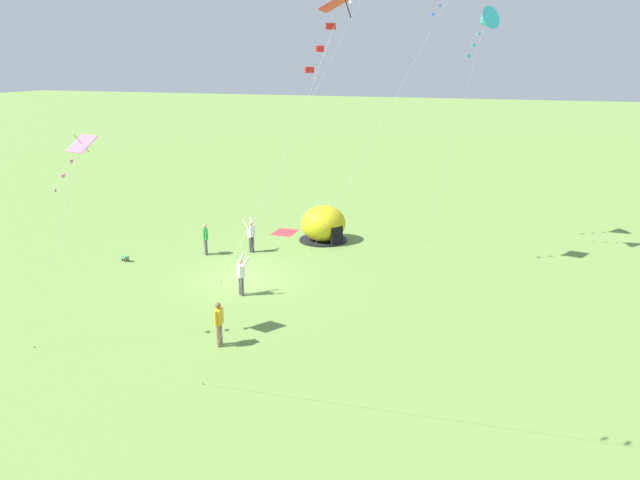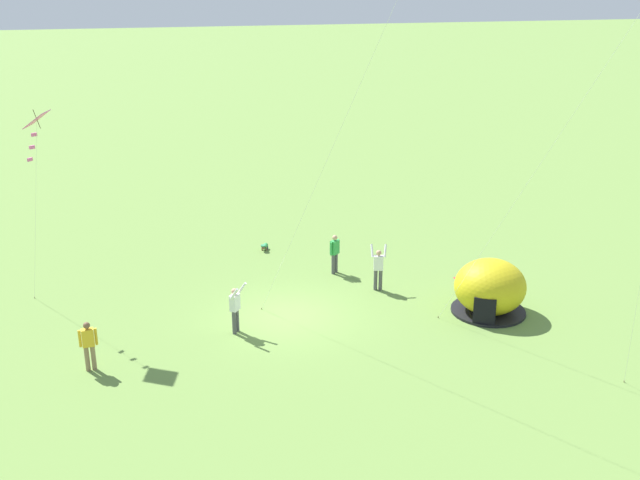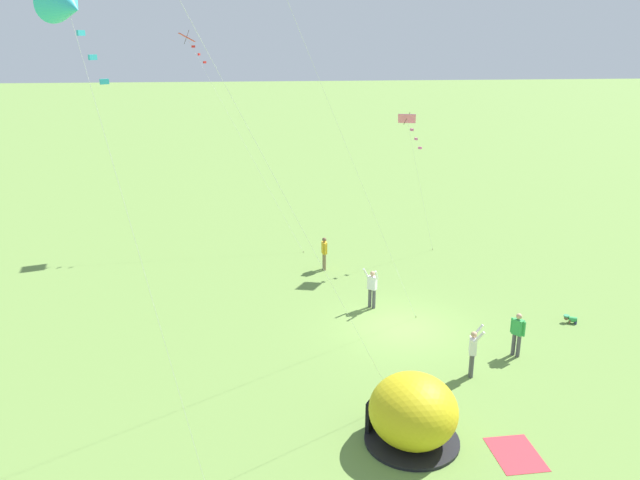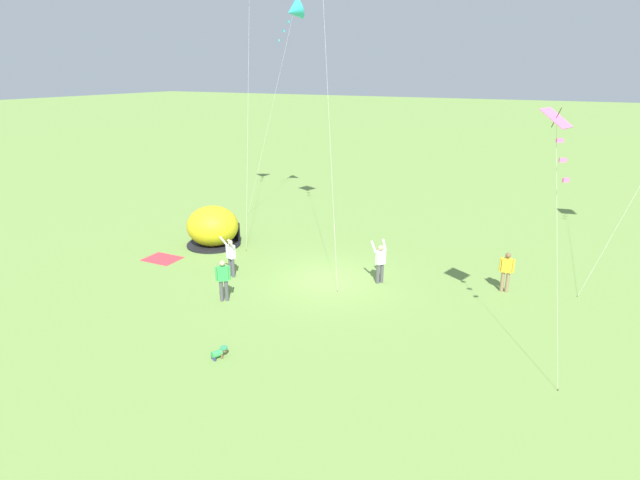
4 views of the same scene
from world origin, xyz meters
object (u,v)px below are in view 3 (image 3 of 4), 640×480
popup_tent (413,412)px  person_strolling (372,287)px  kite_cyan (67,5)px  kite_red (191,44)px  kite_pink (409,124)px  toddler_crawling (571,319)px  person_watching_sky (324,252)px  person_flying_kite (473,350)px  person_with_toddler (517,332)px

popup_tent → person_strolling: popup_tent is taller
popup_tent → kite_cyan: (0.19, 8.42, 11.07)m
person_strolling → kite_red: (11.72, 8.19, 10.02)m
person_strolling → kite_cyan: (-9.35, 9.03, 11.07)m
kite_red → popup_tent: bearing=-160.4°
popup_tent → kite_red: 24.69m
popup_tent → kite_pink: (15.78, -3.53, 6.18)m
kite_red → kite_cyan: 21.10m
popup_tent → kite_pink: kite_pink is taller
popup_tent → person_strolling: size_ratio=1.49×
toddler_crawling → kite_red: 24.05m
toddler_crawling → kite_cyan: 21.88m
person_watching_sky → kite_pink: bearing=-73.8°
person_watching_sky → kite_pink: (1.29, -4.45, 6.21)m
popup_tent → person_strolling: 9.56m
toddler_crawling → person_flying_kite: size_ratio=0.29×
person_with_toddler → toddler_crawling: bearing=-54.5°
popup_tent → person_flying_kite: (3.42, -3.01, 0.00)m
toddler_crawling → kite_cyan: (-6.93, 17.01, 11.89)m
kite_pink → kite_red: (5.48, 11.10, 3.84)m
person_flying_kite → kite_red: (17.83, 10.59, 10.02)m
toddler_crawling → kite_cyan: kite_cyan is taller
person_watching_sky → kite_cyan: size_ratio=0.13×
person_flying_kite → kite_red: bearing=30.7°
kite_cyan → kite_red: bearing=-2.3°
popup_tent → person_flying_kite: bearing=-41.3°
person_strolling → kite_pink: 9.25m
kite_pink → person_flying_kite: bearing=177.6°
person_flying_kite → kite_pink: 13.82m
kite_pink → kite_red: bearing=63.7°
kite_cyan → person_with_toddler: bearing=-71.7°
person_flying_kite → person_strolling: 6.57m
popup_tent → toddler_crawling: popup_tent is taller
popup_tent → kite_cyan: 13.91m
popup_tent → person_flying_kite: size_ratio=1.49×
toddler_crawling → person_strolling: 8.37m
toddler_crawling → kite_cyan: size_ratio=0.04×
person_strolling → person_flying_kite: bearing=-158.6°
kite_pink → kite_cyan: kite_cyan is taller
kite_red → person_strolling: bearing=-145.0°
toddler_crawling → person_strolling: person_strolling is taller
person_strolling → kite_red: kite_red is taller
person_with_toddler → kite_red: bearing=37.5°
person_flying_kite → kite_cyan: 16.24m
popup_tent → person_watching_sky: popup_tent is taller
person_strolling → person_with_toddler: bearing=-137.0°
kite_pink → kite_red: 12.96m
person_flying_kite → person_strolling: (6.12, 2.40, 0.00)m
toddler_crawling → kite_cyan: bearing=112.2°
person_with_toddler → person_watching_sky: same height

